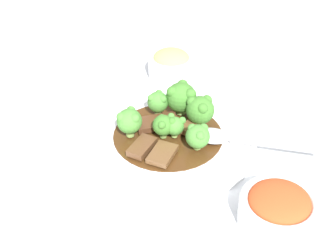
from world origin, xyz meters
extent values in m
plane|color=silver|center=(0.00, 0.00, 0.00)|extent=(4.00, 4.00, 0.00)
cylinder|color=white|center=(0.00, 0.00, 0.01)|extent=(0.30, 0.30, 0.01)
torus|color=white|center=(0.00, 0.00, 0.01)|extent=(0.30, 0.30, 0.01)
cylinder|color=#4C2D14|center=(0.00, 0.00, 0.01)|extent=(0.19, 0.19, 0.00)
cube|color=brown|center=(0.03, -0.05, 0.02)|extent=(0.05, 0.06, 0.01)
cube|color=brown|center=(0.04, 0.03, 0.02)|extent=(0.06, 0.04, 0.01)
cube|color=#56331E|center=(-0.03, 0.01, 0.02)|extent=(0.07, 0.08, 0.01)
cube|color=brown|center=(-0.01, -0.06, 0.02)|extent=(0.04, 0.06, 0.01)
cylinder|color=#8EB756|center=(-0.05, -0.05, 0.03)|extent=(0.01, 0.01, 0.01)
sphere|color=#4C8E38|center=(-0.05, -0.05, 0.05)|extent=(0.04, 0.04, 0.04)
sphere|color=#4C8E38|center=(-0.03, -0.05, 0.06)|extent=(0.02, 0.02, 0.02)
sphere|color=#4C8E38|center=(-0.05, -0.03, 0.06)|extent=(0.02, 0.02, 0.02)
sphere|color=#4C8E38|center=(-0.05, -0.06, 0.06)|extent=(0.02, 0.02, 0.02)
cylinder|color=#8EB756|center=(0.01, 0.00, 0.02)|extent=(0.01, 0.01, 0.01)
sphere|color=#4C8E38|center=(0.01, 0.00, 0.04)|extent=(0.03, 0.03, 0.03)
sphere|color=#4C8E38|center=(0.02, 0.01, 0.05)|extent=(0.01, 0.01, 0.01)
sphere|color=#4C8E38|center=(0.00, 0.01, 0.05)|extent=(0.01, 0.01, 0.01)
sphere|color=#4C8E38|center=(0.02, 0.00, 0.05)|extent=(0.01, 0.01, 0.01)
cylinder|color=#7FA84C|center=(0.06, 0.00, 0.02)|extent=(0.01, 0.01, 0.01)
sphere|color=#4C8E38|center=(0.06, 0.00, 0.04)|extent=(0.04, 0.04, 0.04)
sphere|color=#4C8E38|center=(0.06, 0.01, 0.05)|extent=(0.02, 0.02, 0.02)
sphere|color=#4C8E38|center=(0.05, 0.00, 0.05)|extent=(0.02, 0.02, 0.02)
sphere|color=#4C8E38|center=(0.07, -0.01, 0.05)|extent=(0.02, 0.02, 0.02)
cylinder|color=#7FA84C|center=(-0.02, 0.06, 0.03)|extent=(0.02, 0.02, 0.01)
sphere|color=#427F2D|center=(-0.02, 0.06, 0.05)|extent=(0.05, 0.05, 0.05)
sphere|color=#427F2D|center=(-0.03, 0.08, 0.07)|extent=(0.02, 0.02, 0.02)
sphere|color=#427F2D|center=(-0.03, 0.05, 0.07)|extent=(0.02, 0.02, 0.02)
sphere|color=#427F2D|center=(0.00, 0.06, 0.07)|extent=(0.02, 0.02, 0.02)
cylinder|color=#7FA84C|center=(0.00, -0.01, 0.02)|extent=(0.01, 0.01, 0.01)
sphere|color=#427F2D|center=(0.00, -0.01, 0.04)|extent=(0.04, 0.04, 0.04)
sphere|color=#427F2D|center=(-0.01, -0.01, 0.05)|extent=(0.01, 0.01, 0.01)
sphere|color=#427F2D|center=(0.01, -0.02, 0.05)|extent=(0.01, 0.01, 0.01)
sphere|color=#427F2D|center=(0.01, -0.01, 0.05)|extent=(0.01, 0.01, 0.01)
cylinder|color=#7FA84C|center=(0.03, 0.06, 0.02)|extent=(0.02, 0.02, 0.01)
sphere|color=#427F2D|center=(0.03, 0.06, 0.05)|extent=(0.05, 0.05, 0.05)
sphere|color=#427F2D|center=(0.01, 0.05, 0.06)|extent=(0.02, 0.02, 0.02)
sphere|color=#427F2D|center=(0.04, 0.05, 0.06)|extent=(0.02, 0.02, 0.02)
sphere|color=#427F2D|center=(0.03, 0.07, 0.06)|extent=(0.02, 0.02, 0.02)
cylinder|color=#8EB756|center=(-0.05, 0.03, 0.03)|extent=(0.01, 0.01, 0.01)
sphere|color=#4C8E38|center=(-0.05, 0.03, 0.04)|extent=(0.04, 0.04, 0.04)
sphere|color=#4C8E38|center=(-0.06, 0.02, 0.06)|extent=(0.01, 0.01, 0.01)
sphere|color=#4C8E38|center=(-0.04, 0.03, 0.06)|extent=(0.01, 0.01, 0.01)
sphere|color=#4C8E38|center=(-0.06, 0.04, 0.06)|extent=(0.01, 0.01, 0.01)
ellipsoid|color=silver|center=(0.07, 0.03, 0.03)|extent=(0.07, 0.06, 0.01)
cylinder|color=silver|center=(0.16, 0.08, 0.02)|extent=(0.14, 0.07, 0.01)
cylinder|color=white|center=(0.23, -0.04, 0.00)|extent=(0.06, 0.06, 0.01)
cylinder|color=white|center=(0.23, -0.04, 0.02)|extent=(0.11, 0.11, 0.04)
torus|color=white|center=(0.23, -0.04, 0.04)|extent=(0.11, 0.11, 0.01)
ellipsoid|color=#D14C23|center=(0.23, -0.04, 0.04)|extent=(0.09, 0.09, 0.03)
cylinder|color=white|center=(-0.13, 0.17, 0.00)|extent=(0.05, 0.05, 0.01)
cylinder|color=white|center=(-0.13, 0.17, 0.02)|extent=(0.09, 0.09, 0.04)
torus|color=white|center=(-0.13, 0.17, 0.04)|extent=(0.09, 0.09, 0.01)
ellipsoid|color=#A3B266|center=(-0.13, 0.17, 0.05)|extent=(0.07, 0.07, 0.03)
cylinder|color=white|center=(-0.12, -0.19, 0.01)|extent=(0.07, 0.07, 0.01)
torus|color=white|center=(-0.12, -0.19, 0.01)|extent=(0.07, 0.07, 0.01)
camera|label=1|loc=(0.40, -0.49, 0.51)|focal=50.00mm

